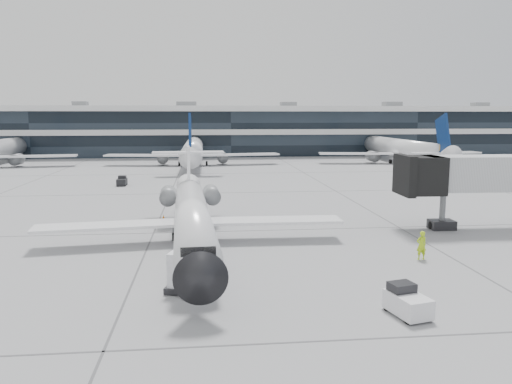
{
  "coord_description": "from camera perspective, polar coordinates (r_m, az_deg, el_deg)",
  "views": [
    {
      "loc": [
        -5.93,
        -38.91,
        9.19
      ],
      "look_at": [
        -1.52,
        3.51,
        2.6
      ],
      "focal_mm": 35.0,
      "sensor_mm": 36.0,
      "label": 1
    }
  ],
  "objects": [
    {
      "name": "bg_jet_right",
      "position": [
        101.7,
        16.01,
        3.26
      ],
      "size": [
        32.0,
        40.0,
        9.6
      ],
      "primitive_type": null,
      "color": "white",
      "rests_on": "ground"
    },
    {
      "name": "bg_jet_center",
      "position": [
        94.38,
        -7.18,
        3.13
      ],
      "size": [
        32.0,
        40.0,
        9.6
      ],
      "primitive_type": null,
      "color": "white",
      "rests_on": "ground"
    },
    {
      "name": "far_tug",
      "position": [
        68.01,
        -15.07,
        1.2
      ],
      "size": [
        1.18,
        2.0,
        1.27
      ],
      "rotation": [
        0.0,
        0.0,
        -0.0
      ],
      "color": "black",
      "rests_on": "ground"
    },
    {
      "name": "cargo_uld",
      "position": [
        26.71,
        -7.23,
        -9.01
      ],
      "size": [
        3.03,
        2.59,
        2.11
      ],
      "rotation": [
        0.0,
        0.0,
        -0.3
      ],
      "color": "black",
      "rests_on": "ground"
    },
    {
      "name": "traffic_cone",
      "position": [
        44.42,
        -10.52,
        -2.96
      ],
      "size": [
        0.48,
        0.48,
        0.55
      ],
      "rotation": [
        0.0,
        0.0,
        -0.35
      ],
      "color": "orange",
      "rests_on": "ground"
    },
    {
      "name": "regional_jet",
      "position": [
        36.15,
        -7.31,
        -2.49
      ],
      "size": [
        22.07,
        27.52,
        6.36
      ],
      "rotation": [
        0.0,
        0.0,
        0.05
      ],
      "color": "white",
      "rests_on": "ground"
    },
    {
      "name": "baggage_tug",
      "position": [
        24.64,
        16.85,
        -11.93
      ],
      "size": [
        1.79,
        2.47,
        1.41
      ],
      "rotation": [
        0.0,
        0.0,
        0.23
      ],
      "color": "white",
      "rests_on": "ground"
    },
    {
      "name": "ramp_worker",
      "position": [
        33.83,
        18.38,
        -5.8
      ],
      "size": [
        0.73,
        0.53,
        1.87
      ],
      "primitive_type": "imported",
      "rotation": [
        0.0,
        0.0,
        3.26
      ],
      "color": "#B2E117",
      "rests_on": "ground"
    },
    {
      "name": "ground",
      "position": [
        40.42,
        2.66,
        -4.37
      ],
      "size": [
        220.0,
        220.0,
        0.0
      ],
      "primitive_type": "plane",
      "color": "gray",
      "rests_on": "ground"
    },
    {
      "name": "terminal",
      "position": [
        121.13,
        -3.15,
        6.79
      ],
      "size": [
        170.0,
        22.0,
        10.0
      ],
      "primitive_type": "cube",
      "color": "black",
      "rests_on": "ground"
    }
  ]
}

